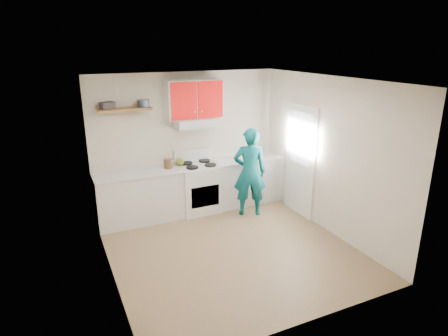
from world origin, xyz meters
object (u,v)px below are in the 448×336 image
stove (199,188)px  kettle (180,162)px  person (250,172)px  tin (143,103)px  crock (168,164)px

stove → kettle: kettle is taller
stove → person: person is taller
stove → tin: size_ratio=4.56×
kettle → person: bearing=-25.3°
kettle → crock: 0.25m
stove → person: bearing=-34.8°
tin → kettle: 1.26m
kettle → person: 1.31m
tin → crock: size_ratio=1.03×
stove → tin: (-0.92, 0.17, 1.64)m
tin → kettle: bearing=-5.8°
tin → kettle: size_ratio=1.19×
tin → crock: (0.35, -0.14, -1.10)m
kettle → person: (1.12, -0.66, -0.16)m
tin → person: 2.25m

